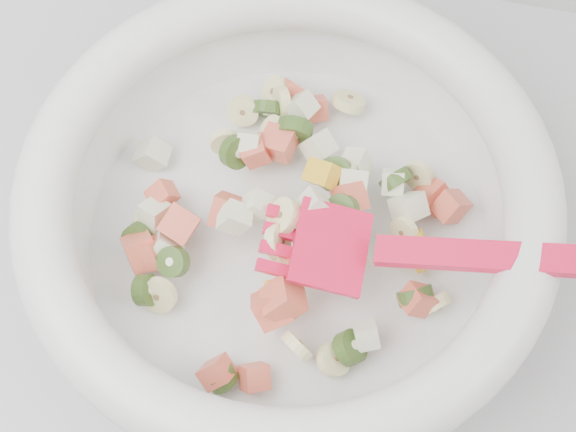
# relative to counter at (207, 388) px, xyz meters

# --- Properties ---
(counter) EXTENTS (2.00, 0.60, 0.90)m
(counter) POSITION_rel_counter_xyz_m (0.00, 0.00, 0.00)
(counter) COLOR #A2A3A8
(counter) RESTS_ON ground
(mixing_bowl) EXTENTS (0.45, 0.37, 0.12)m
(mixing_bowl) POSITION_rel_counter_xyz_m (0.10, 0.01, 0.51)
(mixing_bowl) COLOR white
(mixing_bowl) RESTS_ON counter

